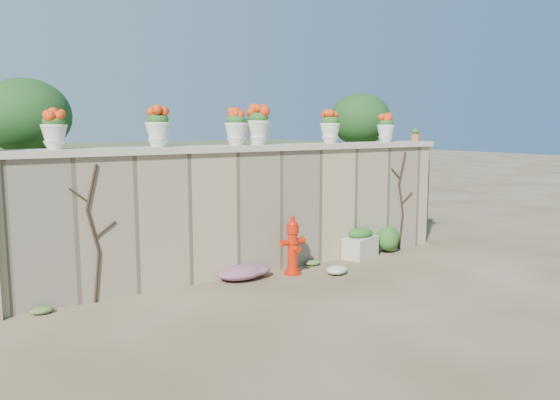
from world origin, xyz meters
TOP-DOWN VIEW (x-y plane):
  - ground at (0.00, 0.00)m, footprint 80.00×80.00m
  - stone_wall at (0.00, 1.80)m, footprint 8.00×0.40m
  - wall_cap at (0.00, 1.80)m, footprint 8.10×0.52m
  - raised_fill at (0.00, 5.00)m, footprint 9.00×6.00m
  - back_shrub_left at (-3.20, 3.00)m, footprint 1.30×1.30m
  - back_shrub_right at (3.40, 3.00)m, footprint 1.30×1.30m
  - vine_left at (-2.67, 1.58)m, footprint 0.60×0.04m
  - vine_right at (3.23, 1.58)m, footprint 0.60×0.04m
  - fire_hydrant at (0.38, 1.24)m, footprint 0.42×0.30m
  - planter_box at (2.08, 1.47)m, footprint 0.75×0.56m
  - green_shrub at (2.88, 1.54)m, footprint 0.62×0.56m
  - magenta_clump at (-0.33, 1.45)m, footprint 1.01×0.67m
  - white_flowers at (0.92, 0.80)m, footprint 0.46×0.37m
  - urn_pot_0 at (-3.06, 1.80)m, footprint 0.33×0.33m
  - urn_pot_1 at (-1.63, 1.80)m, footprint 0.37×0.37m
  - urn_pot_2 at (-0.33, 1.80)m, footprint 0.37×0.37m
  - urn_pot_3 at (0.07, 1.80)m, footprint 0.40×0.40m
  - urn_pot_4 at (1.59, 1.80)m, footprint 0.36×0.36m
  - urn_pot_5 at (2.97, 1.80)m, footprint 0.34×0.34m
  - terracotta_pot at (3.80, 1.80)m, footprint 0.20×0.20m

SIDE VIEW (x-z plane):
  - ground at x=0.00m, z-range 0.00..0.00m
  - white_flowers at x=0.92m, z-range 0.00..0.17m
  - magenta_clump at x=-0.33m, z-range 0.00..0.27m
  - planter_box at x=2.08m, z-range -0.02..0.53m
  - green_shrub at x=2.88m, z-range 0.00..0.59m
  - fire_hydrant at x=0.38m, z-range 0.00..0.97m
  - vine_left at x=-2.67m, z-range 0.04..1.94m
  - vine_right at x=3.23m, z-range 0.04..1.94m
  - stone_wall at x=0.00m, z-range 0.00..2.00m
  - raised_fill at x=0.00m, z-range 0.00..2.00m
  - wall_cap at x=0.00m, z-range 2.00..2.10m
  - terracotta_pot at x=3.80m, z-range 2.09..2.33m
  - urn_pot_0 at x=-3.06m, z-range 2.10..2.62m
  - urn_pot_5 at x=2.97m, z-range 2.10..2.63m
  - urn_pot_4 at x=1.59m, z-range 2.10..2.67m
  - urn_pot_2 at x=-0.33m, z-range 2.10..2.67m
  - urn_pot_1 at x=-1.63m, z-range 2.10..2.67m
  - urn_pot_3 at x=0.07m, z-range 2.10..2.72m
  - back_shrub_left at x=-3.20m, z-range 2.00..3.10m
  - back_shrub_right at x=3.40m, z-range 2.00..3.10m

